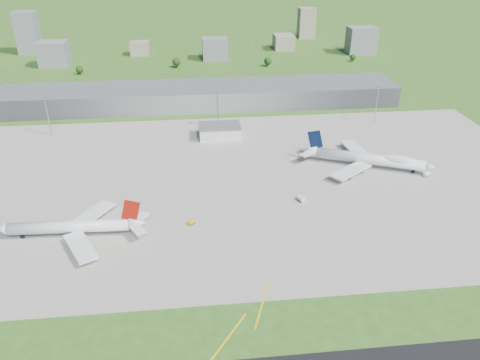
{
  "coord_description": "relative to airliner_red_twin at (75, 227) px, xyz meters",
  "views": [
    {
      "loc": [
        -7.2,
        -182.53,
        119.14
      ],
      "look_at": [
        14.97,
        22.66,
        9.0
      ],
      "focal_mm": 35.0,
      "sensor_mm": 36.0,
      "label": 1
    }
  ],
  "objects": [
    {
      "name": "bldg_tall_e",
      "position": [
        200.86,
        415.13,
        13.31
      ],
      "size": [
        20.0,
        18.0,
        36.0
      ],
      "primitive_type": "cube",
      "color": "gray",
      "rests_on": "ground"
    },
    {
      "name": "ops_building",
      "position": [
        70.86,
        105.13,
        -0.69
      ],
      "size": [
        26.0,
        16.0,
        8.0
      ],
      "primitive_type": "cube",
      "color": "silver",
      "rests_on": "ground"
    },
    {
      "name": "tree_e",
      "position": [
        130.86,
        280.13,
        0.82
      ],
      "size": [
        7.65,
        7.65,
        9.35
      ],
      "color": "#382314",
      "rests_on": "ground"
    },
    {
      "name": "mast_west",
      "position": [
        -39.14,
        120.13,
        13.02
      ],
      "size": [
        3.5,
        2.0,
        25.9
      ],
      "color": "gray",
      "rests_on": "ground"
    },
    {
      "name": "terminal",
      "position": [
        60.86,
        170.13,
        2.81
      ],
      "size": [
        300.0,
        42.0,
        15.0
      ],
      "primitive_type": "cube",
      "color": "gray",
      "rests_on": "ground"
    },
    {
      "name": "tug_yellow",
      "position": [
        50.69,
        4.14,
        -3.79
      ],
      "size": [
        3.82,
        3.81,
        1.72
      ],
      "rotation": [
        0.0,
        0.0,
        0.78
      ],
      "color": "#EFB00E",
      "rests_on": "ground"
    },
    {
      "name": "bldg_c",
      "position": [
        80.86,
        315.13,
        6.31
      ],
      "size": [
        26.0,
        20.0,
        22.0
      ],
      "primitive_type": "cube",
      "color": "slate",
      "rests_on": "ground"
    },
    {
      "name": "ground",
      "position": [
        60.86,
        155.13,
        -4.69
      ],
      "size": [
        1400.0,
        1400.0,
        0.0
      ],
      "primitive_type": "plane",
      "color": "#32591C",
      "rests_on": "ground"
    },
    {
      "name": "bldg_ce",
      "position": [
        160.86,
        355.13,
        3.31
      ],
      "size": [
        22.0,
        24.0,
        16.0
      ],
      "primitive_type": "cube",
      "color": "gray",
      "rests_on": "ground"
    },
    {
      "name": "bldg_cw",
      "position": [
        0.86,
        345.13,
        2.31
      ],
      "size": [
        20.0,
        18.0,
        14.0
      ],
      "primitive_type": "cube",
      "color": "gray",
      "rests_on": "ground"
    },
    {
      "name": "airliner_blue_quad",
      "position": [
        152.14,
        52.02,
        0.59
      ],
      "size": [
        68.71,
        52.15,
        19.0
      ],
      "rotation": [
        0.0,
        0.0,
        -0.42
      ],
      "color": "white",
      "rests_on": "ground"
    },
    {
      "name": "airliner_red_twin",
      "position": [
        0.0,
        0.0,
        0.0
      ],
      "size": [
        64.13,
        50.0,
        17.61
      ],
      "rotation": [
        0.0,
        0.0,
        3.1
      ],
      "color": "white",
      "rests_on": "ground"
    },
    {
      "name": "tree_w",
      "position": [
        -49.14,
        270.13,
        0.17
      ],
      "size": [
        6.75,
        6.75,
        8.25
      ],
      "color": "#382314",
      "rests_on": "ground"
    },
    {
      "name": "bldg_tall_w",
      "position": [
        -119.14,
        365.13,
        17.31
      ],
      "size": [
        22.0,
        20.0,
        44.0
      ],
      "primitive_type": "cube",
      "color": "slate",
      "rests_on": "ground"
    },
    {
      "name": "tree_far_e",
      "position": [
        220.86,
        290.13,
        -0.16
      ],
      "size": [
        6.3,
        6.3,
        7.7
      ],
      "color": "#382314",
      "rests_on": "ground"
    },
    {
      "name": "van_white_near",
      "position": [
        105.32,
        19.03,
        -3.52
      ],
      "size": [
        3.57,
        4.82,
        2.29
      ],
      "rotation": [
        0.0,
        0.0,
        1.99
      ],
      "color": "white",
      "rests_on": "ground"
    },
    {
      "name": "bldg_w",
      "position": [
        -79.14,
        305.13,
        7.31
      ],
      "size": [
        28.0,
        22.0,
        24.0
      ],
      "primitive_type": "cube",
      "color": "slate",
      "rests_on": "ground"
    },
    {
      "name": "mast_east",
      "position": [
        180.86,
        120.13,
        13.02
      ],
      "size": [
        3.5,
        2.0,
        25.9
      ],
      "color": "gray",
      "rests_on": "ground"
    },
    {
      "name": "mast_center",
      "position": [
        70.86,
        120.13,
        13.02
      ],
      "size": [
        3.5,
        2.0,
        25.9
      ],
      "color": "gray",
      "rests_on": "ground"
    },
    {
      "name": "tree_c",
      "position": [
        40.86,
        285.13,
        1.15
      ],
      "size": [
        8.1,
        8.1,
        9.9
      ],
      "color": "#382314",
      "rests_on": "ground"
    },
    {
      "name": "van_white_far",
      "position": [
        180.13,
        37.81,
        -3.52
      ],
      "size": [
        4.82,
        4.14,
        2.31
      ],
      "rotation": [
        0.0,
        0.0,
        0.58
      ],
      "color": "white",
      "rests_on": "ground"
    },
    {
      "name": "apron",
      "position": [
        70.86,
        45.13,
        -4.65
      ],
      "size": [
        360.0,
        190.0,
        0.08
      ],
      "primitive_type": "cube",
      "color": "gray",
      "rests_on": "ground"
    },
    {
      "name": "bldg_e",
      "position": [
        240.86,
        325.13,
        9.31
      ],
      "size": [
        30.0,
        22.0,
        28.0
      ],
      "primitive_type": "cube",
      "color": "slate",
      "rests_on": "ground"
    }
  ]
}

